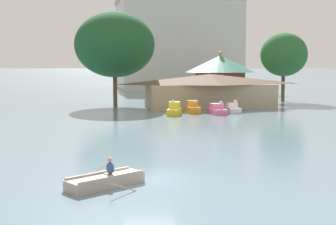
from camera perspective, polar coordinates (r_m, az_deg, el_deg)
ground_plane at (r=22.57m, az=-2.10°, el=-8.09°), size 2000.00×2000.00×0.00m
rowboat_with_rower at (r=21.30m, az=-7.65°, el=-8.23°), size 3.72×3.64×1.54m
pedal_boat_yellow at (r=51.19m, az=0.77°, el=0.34°), size 2.19×3.13×1.71m
pedal_boat_orange at (r=53.75m, az=3.04°, el=0.57°), size 1.50×2.96×1.58m
pedal_boat_pink at (r=52.58m, az=6.05°, el=0.33°), size 1.56×3.00×1.56m
pedal_boat_white at (r=54.29m, az=7.87°, el=0.48°), size 1.41×2.50×1.56m
boathouse at (r=60.27m, az=5.17°, el=2.75°), size 17.40×6.99×4.34m
green_roof_pavilion at (r=73.93m, az=6.39°, el=4.69°), size 10.96×10.96×7.69m
shoreline_tree_mid at (r=63.07m, az=-6.54°, el=8.24°), size 10.67×10.67×12.54m
shoreline_tree_right at (r=72.95m, az=13.99°, el=6.89°), size 7.01×7.01×10.37m
background_building_block at (r=112.77m, az=1.19°, el=8.42°), size 28.32×18.14×21.30m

